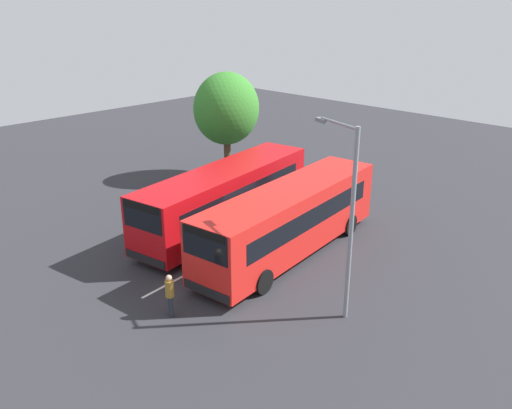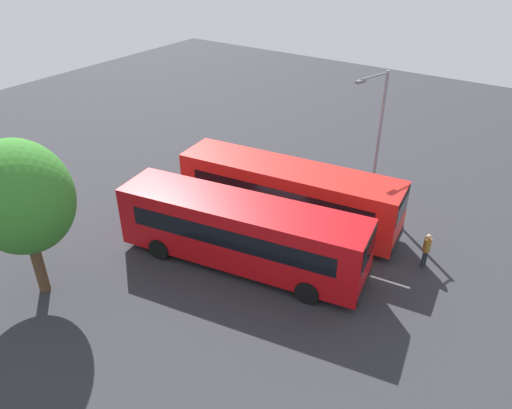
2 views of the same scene
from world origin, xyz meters
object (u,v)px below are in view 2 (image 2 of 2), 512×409
pedestrian (427,248)px  bus_far_left (241,232)px  bus_center_left (289,193)px  street_lamp (377,129)px  depot_tree (20,198)px

pedestrian → bus_far_left: bearing=54.9°
bus_far_left → bus_center_left: 4.09m
pedestrian → bus_center_left: bearing=24.4°
bus_far_left → bus_center_left: same height
pedestrian → street_lamp: size_ratio=0.24×
bus_center_left → pedestrian: (6.84, 0.31, -0.74)m
bus_far_left → pedestrian: bus_far_left is taller
depot_tree → street_lamp: bearing=61.4°
street_lamp → bus_center_left: bearing=-10.2°
bus_far_left → street_lamp: bearing=65.7°
pedestrian → depot_tree: bearing=61.6°
street_lamp → bus_far_left: bearing=2.2°
bus_far_left → depot_tree: depot_tree is taller
bus_far_left → depot_tree: size_ratio=1.69×
bus_far_left → street_lamp: 9.34m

